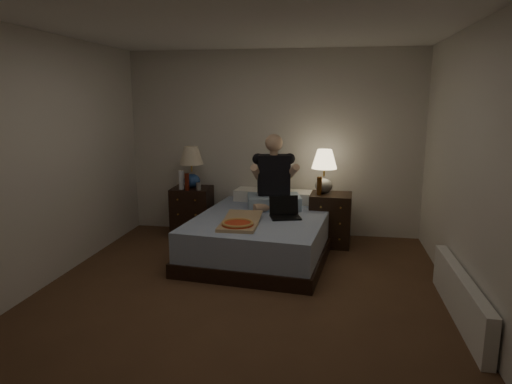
% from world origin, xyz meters
% --- Properties ---
extents(floor, '(4.00, 4.50, 0.00)m').
position_xyz_m(floor, '(0.00, 0.00, 0.00)').
color(floor, brown).
rests_on(floor, ground).
extents(ceiling, '(4.00, 4.50, 0.00)m').
position_xyz_m(ceiling, '(0.00, 0.00, 2.50)').
color(ceiling, white).
rests_on(ceiling, ground).
extents(wall_back, '(4.00, 0.00, 2.50)m').
position_xyz_m(wall_back, '(0.00, 2.25, 1.25)').
color(wall_back, silver).
rests_on(wall_back, ground).
extents(wall_front, '(4.00, 0.00, 2.50)m').
position_xyz_m(wall_front, '(0.00, -2.25, 1.25)').
color(wall_front, silver).
rests_on(wall_front, ground).
extents(wall_left, '(0.00, 4.50, 2.50)m').
position_xyz_m(wall_left, '(-2.00, 0.00, 1.25)').
color(wall_left, silver).
rests_on(wall_left, ground).
extents(wall_right, '(0.00, 4.50, 2.50)m').
position_xyz_m(wall_right, '(2.00, 0.00, 1.25)').
color(wall_right, silver).
rests_on(wall_right, ground).
extents(bed, '(1.69, 2.13, 0.49)m').
position_xyz_m(bed, '(0.02, 1.27, 0.25)').
color(bed, '#5A79B4').
rests_on(bed, floor).
extents(nightstand_left, '(0.53, 0.48, 0.67)m').
position_xyz_m(nightstand_left, '(-1.06, 1.92, 0.33)').
color(nightstand_left, black).
rests_on(nightstand_left, floor).
extents(nightstand_right, '(0.54, 0.49, 0.67)m').
position_xyz_m(nightstand_right, '(0.81, 1.81, 0.33)').
color(nightstand_right, black).
rests_on(nightstand_right, floor).
extents(lamp_left, '(0.40, 0.40, 0.56)m').
position_xyz_m(lamp_left, '(-1.05, 1.92, 0.95)').
color(lamp_left, navy).
rests_on(lamp_left, nightstand_left).
extents(lamp_right, '(0.41, 0.41, 0.56)m').
position_xyz_m(lamp_right, '(0.72, 1.86, 0.95)').
color(lamp_right, gray).
rests_on(lamp_right, nightstand_right).
extents(water_bottle, '(0.07, 0.07, 0.25)m').
position_xyz_m(water_bottle, '(-1.16, 1.79, 0.79)').
color(water_bottle, white).
rests_on(water_bottle, nightstand_left).
extents(soda_can, '(0.07, 0.07, 0.10)m').
position_xyz_m(soda_can, '(-0.92, 1.76, 0.72)').
color(soda_can, '#A8A7A3').
rests_on(soda_can, nightstand_left).
extents(beer_bottle_left, '(0.06, 0.06, 0.23)m').
position_xyz_m(beer_bottle_left, '(-1.06, 1.73, 0.78)').
color(beer_bottle_left, '#58180C').
rests_on(beer_bottle_left, nightstand_left).
extents(beer_bottle_right, '(0.06, 0.06, 0.23)m').
position_xyz_m(beer_bottle_right, '(0.67, 1.73, 0.78)').
color(beer_bottle_right, '#4F2A0B').
rests_on(beer_bottle_right, nightstand_right).
extents(person, '(0.76, 0.65, 0.93)m').
position_xyz_m(person, '(0.10, 1.66, 0.96)').
color(person, black).
rests_on(person, bed).
extents(laptop, '(0.41, 0.36, 0.24)m').
position_xyz_m(laptop, '(0.30, 1.17, 0.61)').
color(laptop, black).
rests_on(laptop, bed).
extents(pizza_box, '(0.42, 0.77, 0.08)m').
position_xyz_m(pizza_box, '(-0.16, 0.68, 0.53)').
color(pizza_box, tan).
rests_on(pizza_box, bed).
extents(radiator, '(0.10, 1.60, 0.40)m').
position_xyz_m(radiator, '(1.93, -0.07, 0.20)').
color(radiator, white).
rests_on(radiator, floor).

